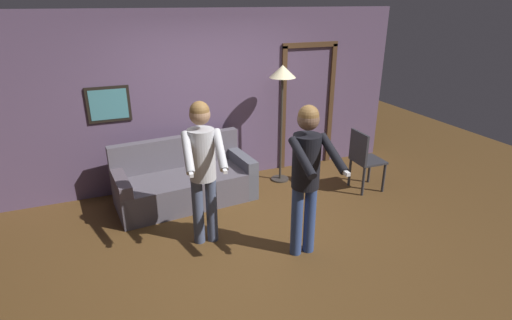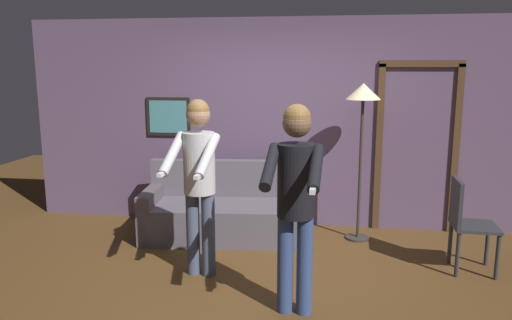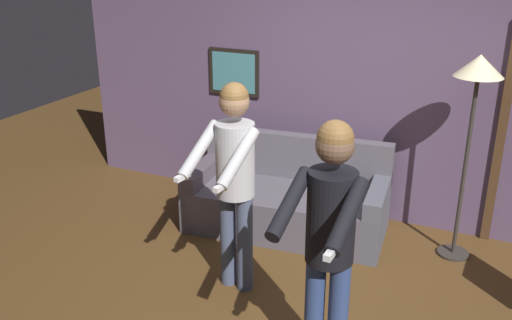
{
  "view_description": "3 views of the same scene",
  "coord_description": "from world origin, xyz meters",
  "px_view_note": "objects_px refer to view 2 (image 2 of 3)",
  "views": [
    {
      "loc": [
        -1.52,
        -3.87,
        2.71
      ],
      "look_at": [
        -0.04,
        -0.2,
        1.11
      ],
      "focal_mm": 28.0,
      "sensor_mm": 36.0,
      "label": 1
    },
    {
      "loc": [
        0.68,
        -4.32,
        2.03
      ],
      "look_at": [
        0.04,
        -0.08,
        1.21
      ],
      "focal_mm": 35.0,
      "sensor_mm": 36.0,
      "label": 2
    },
    {
      "loc": [
        1.28,
        -3.44,
        2.68
      ],
      "look_at": [
        -0.19,
        -0.21,
        1.3
      ],
      "focal_mm": 40.0,
      "sensor_mm": 36.0,
      "label": 3
    }
  ],
  "objects_px": {
    "couch": "(225,214)",
    "person_standing_left": "(199,171)",
    "dining_chair_distant": "(466,220)",
    "torchiere_lamp": "(363,106)",
    "person_standing_right": "(296,190)"
  },
  "relations": [
    {
      "from": "couch",
      "to": "person_standing_left",
      "type": "bearing_deg",
      "value": -90.23
    },
    {
      "from": "person_standing_right",
      "to": "dining_chair_distant",
      "type": "distance_m",
      "value": 2.03
    },
    {
      "from": "person_standing_right",
      "to": "dining_chair_distant",
      "type": "bearing_deg",
      "value": 35.05
    },
    {
      "from": "torchiere_lamp",
      "to": "person_standing_left",
      "type": "relative_size",
      "value": 1.06
    },
    {
      "from": "person_standing_left",
      "to": "dining_chair_distant",
      "type": "distance_m",
      "value": 2.66
    },
    {
      "from": "torchiere_lamp",
      "to": "dining_chair_distant",
      "type": "height_order",
      "value": "torchiere_lamp"
    },
    {
      "from": "person_standing_left",
      "to": "dining_chair_distant",
      "type": "bearing_deg",
      "value": 10.82
    },
    {
      "from": "couch",
      "to": "person_standing_right",
      "type": "bearing_deg",
      "value": -61.7
    },
    {
      "from": "dining_chair_distant",
      "to": "person_standing_right",
      "type": "bearing_deg",
      "value": -144.95
    },
    {
      "from": "couch",
      "to": "person_standing_left",
      "type": "relative_size",
      "value": 1.15
    },
    {
      "from": "torchiere_lamp",
      "to": "couch",
      "type": "bearing_deg",
      "value": -175.12
    },
    {
      "from": "couch",
      "to": "dining_chair_distant",
      "type": "xyz_separation_m",
      "value": [
        2.56,
        -0.65,
        0.25
      ]
    },
    {
      "from": "person_standing_left",
      "to": "person_standing_right",
      "type": "height_order",
      "value": "person_standing_right"
    },
    {
      "from": "torchiere_lamp",
      "to": "person_standing_right",
      "type": "bearing_deg",
      "value": -107.8
    },
    {
      "from": "couch",
      "to": "person_standing_right",
      "type": "relative_size",
      "value": 1.14
    }
  ]
}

